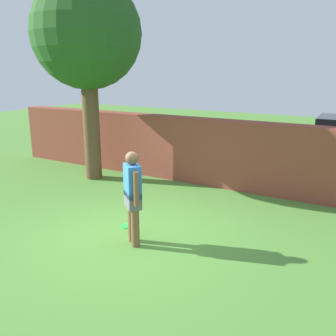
% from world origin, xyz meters
% --- Properties ---
extents(ground_plane, '(40.00, 40.00, 0.00)m').
position_xyz_m(ground_plane, '(0.00, 0.00, 0.00)').
color(ground_plane, '#4C8433').
extents(brick_wall, '(10.08, 0.50, 1.70)m').
position_xyz_m(brick_wall, '(-1.50, 3.60, 0.85)').
color(brick_wall, brown).
rests_on(brick_wall, ground).
extents(tree, '(2.79, 2.79, 5.18)m').
position_xyz_m(tree, '(-2.99, 2.48, 3.72)').
color(tree, brown).
rests_on(tree, ground).
extents(person, '(0.44, 0.40, 1.62)m').
position_xyz_m(person, '(0.29, -0.23, 0.90)').
color(person, brown).
rests_on(person, ground).
extents(frisbee_green, '(0.27, 0.27, 0.02)m').
position_xyz_m(frisbee_green, '(-0.22, 0.29, 0.01)').
color(frisbee_green, green).
rests_on(frisbee_green, ground).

